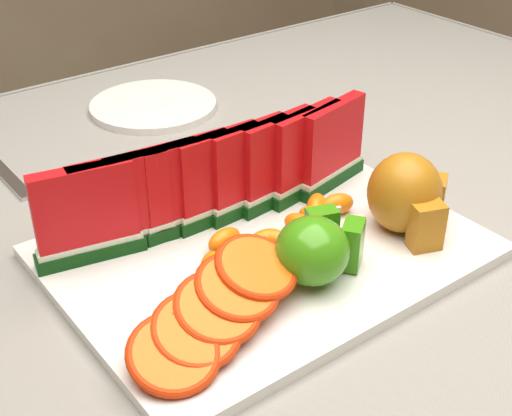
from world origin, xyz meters
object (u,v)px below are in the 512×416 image
(side_plate, at_px, (153,106))
(apple_cluster, at_px, (317,248))
(platter, at_px, (265,251))
(pear_cluster, at_px, (408,195))

(side_plate, bearing_deg, apple_cluster, -101.09)
(platter, height_order, pear_cluster, pear_cluster)
(apple_cluster, relative_size, side_plate, 0.54)
(platter, relative_size, pear_cluster, 4.29)
(platter, bearing_deg, side_plate, 76.21)
(platter, relative_size, side_plate, 2.10)
(platter, distance_m, side_plate, 0.40)
(pear_cluster, bearing_deg, apple_cluster, -175.70)
(pear_cluster, bearing_deg, side_plate, 95.11)
(platter, height_order, apple_cluster, apple_cluster)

